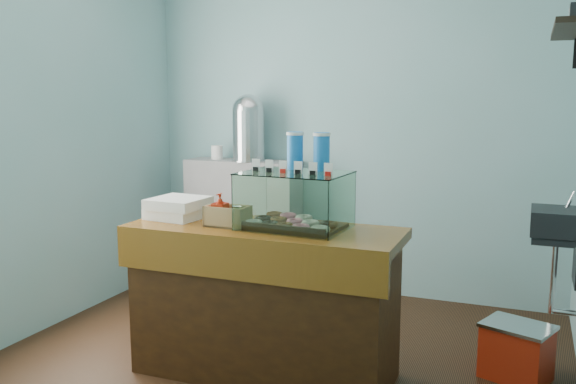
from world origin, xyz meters
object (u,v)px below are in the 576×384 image
at_px(display_case, 297,197).
at_px(red_cooler, 517,351).
at_px(coffee_urn, 249,126).
at_px(counter, 264,301).

bearing_deg(display_case, red_cooler, 22.75).
distance_m(display_case, coffee_urn, 1.82).
bearing_deg(coffee_urn, counter, -61.86).
bearing_deg(red_cooler, counter, -139.43).
xyz_separation_m(display_case, red_cooler, (1.22, 0.43, -0.91)).
distance_m(counter, coffee_urn, 2.00).
xyz_separation_m(counter, red_cooler, (1.40, 0.50, -0.29)).
relative_size(display_case, coffee_urn, 1.09).
distance_m(coffee_urn, red_cooler, 2.76).
height_order(display_case, coffee_urn, coffee_urn).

